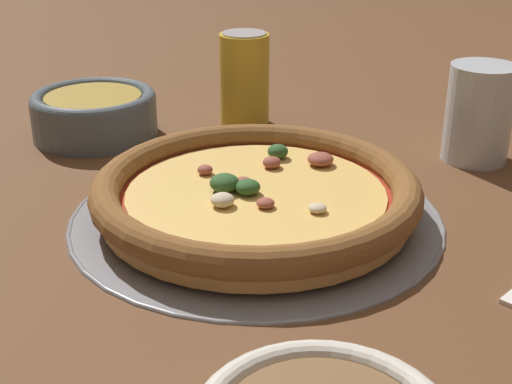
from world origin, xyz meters
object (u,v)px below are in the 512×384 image
pizza (256,193)px  bowl_near (94,112)px  drinking_cup (479,113)px  beverage_can (244,79)px  pizza_tray (256,215)px

pizza → bowl_near: size_ratio=2.03×
drinking_cup → beverage_can: size_ratio=0.92×
pizza → beverage_can: bearing=79.7°
pizza_tray → drinking_cup: bearing=17.8°
beverage_can → pizza: bearing=-100.3°
pizza_tray → bowl_near: (-0.15, 0.28, 0.03)m
pizza_tray → pizza: pizza is taller
drinking_cup → pizza_tray: bearing=-162.2°
pizza_tray → pizza: size_ratio=1.14×
bowl_near → drinking_cup: 0.48m
pizza_tray → beverage_can: 0.30m
pizza → pizza_tray: bearing=-112.5°
bowl_near → pizza_tray: bearing=-62.4°
pizza_tray → beverage_can: size_ratio=2.99×
pizza → drinking_cup: drinking_cup is taller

